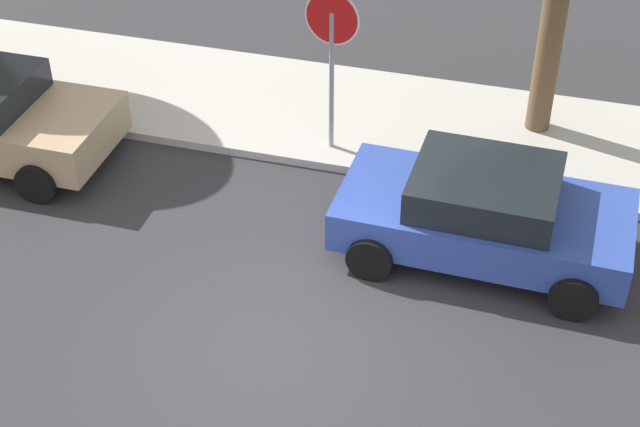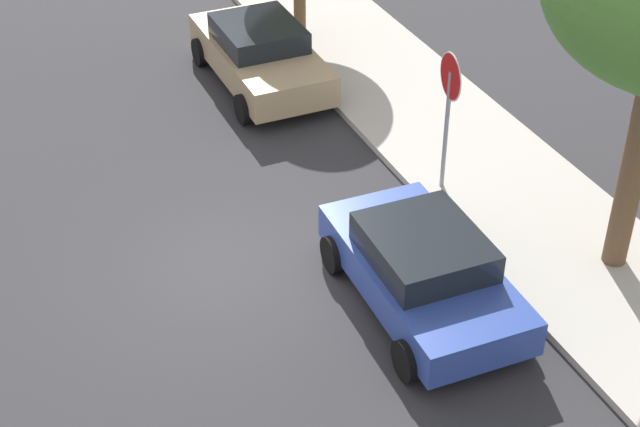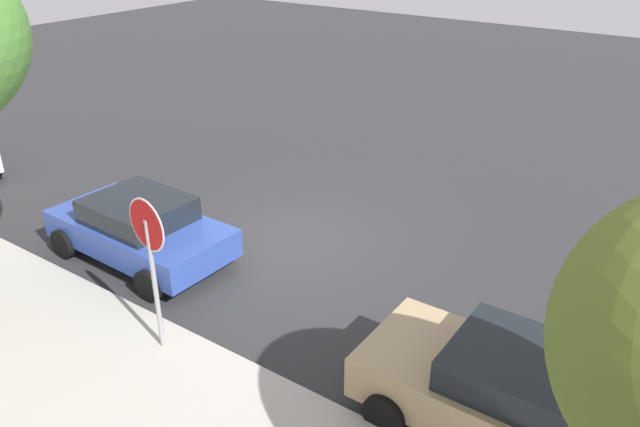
# 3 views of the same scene
# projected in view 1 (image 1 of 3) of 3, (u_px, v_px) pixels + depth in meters

# --- Properties ---
(ground_plane) EXTENTS (60.00, 60.00, 0.00)m
(ground_plane) POSITION_uv_depth(u_px,v_px,m) (286.00, 342.00, 12.40)
(ground_plane) COLOR #2D2D30
(sidewalk_curb) EXTENTS (32.00, 3.16, 0.14)m
(sidewalk_curb) POSITION_uv_depth(u_px,v_px,m) (382.00, 121.00, 16.51)
(sidewalk_curb) COLOR #B2ADA3
(sidewalk_curb) RESTS_ON ground_plane
(stop_sign) EXTENTS (0.87, 0.12, 2.82)m
(stop_sign) POSITION_uv_depth(u_px,v_px,m) (332.00, 43.00, 14.68)
(stop_sign) COLOR gray
(stop_sign) RESTS_ON ground_plane
(parked_car_blue) EXTENTS (4.03, 2.18, 1.37)m
(parked_car_blue) POSITION_uv_depth(u_px,v_px,m) (484.00, 213.00, 13.39)
(parked_car_blue) COLOR #2D479E
(parked_car_blue) RESTS_ON ground_plane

